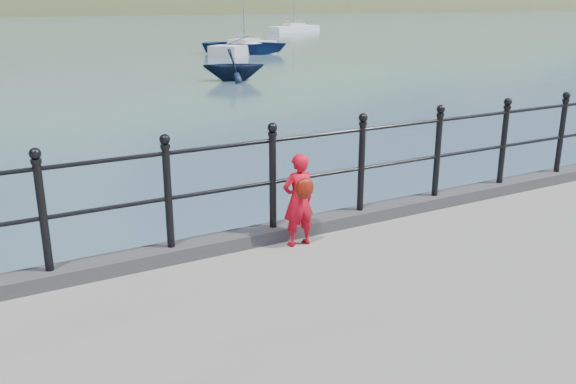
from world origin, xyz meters
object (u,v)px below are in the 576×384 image
railing (222,177)px  launch_blue (245,45)px  child (299,200)px  sailboat_far (294,29)px  launch_navy (234,65)px  sailboat_near (244,48)px

railing → launch_blue: bearing=64.4°
child → sailboat_far: sailboat_far is taller
launch_navy → sailboat_far: sailboat_far is taller
launch_blue → sailboat_far: (18.63, 25.81, -0.27)m
child → sailboat_near: (15.82, 35.09, -1.19)m
child → sailboat_near: 38.51m
child → launch_navy: (8.64, 20.97, -0.79)m
child → sailboat_far: 69.45m
child → launch_navy: child is taller
railing → sailboat_far: bearing=59.7°
launch_blue → railing: bearing=-168.8°
railing → sailboat_far: size_ratio=1.74×
railing → launch_blue: size_ratio=3.07×
railing → launch_blue: 38.03m
railing → child: (0.77, -0.29, -0.29)m
child → launch_navy: 22.70m
sailboat_near → child: bearing=-153.7°
launch_navy → railing: bearing=177.0°
launch_blue → launch_navy: launch_navy is taller
launch_blue → sailboat_near: sailboat_near is taller
launch_navy → sailboat_far: size_ratio=0.27×
railing → sailboat_near: size_ratio=1.85×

